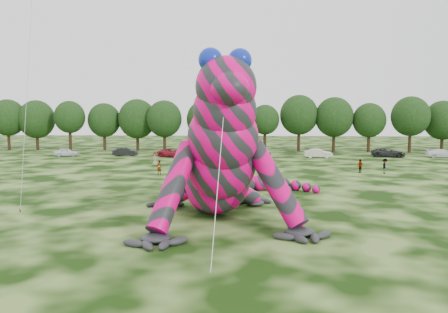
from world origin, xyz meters
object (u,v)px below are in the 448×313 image
inflatable_gecko (214,137)px  tree_6 (164,126)px  tree_1 (8,125)px  tree_8 (236,128)px  tree_3 (70,126)px  spectator_5 (272,179)px  car_7 (442,153)px  tree_10 (299,123)px  tree_12 (369,128)px  tree_13 (410,125)px  car_5 (318,153)px  tree_11 (334,124)px  car_6 (388,153)px  spectator_2 (385,166)px  spectator_3 (360,166)px  tree_2 (37,125)px  tree_7 (205,126)px  car_4 (258,153)px  car_2 (173,153)px  tree_5 (137,125)px  car_3 (225,153)px  car_1 (125,152)px  car_0 (67,152)px  spectator_0 (159,168)px  tree_4 (104,127)px  spectator_4 (155,159)px  tree_14 (443,126)px  tree_9 (265,128)px

inflatable_gecko → tree_6: (-13.61, 50.35, -0.53)m
tree_1 → tree_8: tree_1 is taller
tree_3 → spectator_5: 54.64m
tree_8 → car_7: (33.02, -9.46, -3.78)m
tree_10 → tree_12: size_ratio=1.17×
tree_13 → car_5: size_ratio=2.30×
car_7 → tree_11: bearing=63.6°
car_6 → car_7: (8.14, -0.63, -0.04)m
spectator_5 → spectator_2: bearing=-173.1°
spectator_3 → tree_6: bearing=-79.1°
tree_2 → tree_7: tree_2 is taller
tree_7 → car_5: (19.28, -10.65, -4.01)m
tree_13 → car_4: bearing=-158.4°
car_2 → car_4: 13.62m
tree_5 → tree_11: 36.91m
tree_8 → tree_12: 24.24m
tree_13 → car_5: tree_13 is taller
tree_6 → tree_11: tree_11 is taller
inflatable_gecko → car_3: (-1.65, 39.89, -4.65)m
inflatable_gecko → car_1: inflatable_gecko is taller
car_0 → spectator_5: bearing=-141.0°
tree_2 → spectator_0: tree_2 is taller
tree_8 → spectator_0: tree_8 is taller
spectator_3 → tree_4: bearing=-71.3°
tree_2 → tree_10: 50.42m
tree_7 → car_5: tree_7 is taller
spectator_4 → tree_11: bearing=36.3°
car_4 → car_6: bearing=-85.8°
tree_5 → car_4: 26.14m
tree_4 → tree_13: size_ratio=0.89×
tree_2 → tree_4: 13.38m
spectator_2 → spectator_5: size_ratio=0.94×
tree_1 → car_7: (77.16, -10.53, -4.22)m
car_3 → car_7: car_7 is taller
spectator_2 → spectator_4: bearing=96.7°
tree_6 → car_5: (26.75, -10.53, -4.02)m
tree_10 → tree_14: bearing=0.3°
tree_9 → spectator_3: tree_9 is taller
tree_9 → tree_10: bearing=11.0°
car_4 → spectator_5: (0.97, -29.82, 0.19)m
car_0 → car_2: 17.85m
tree_9 → car_3: tree_9 is taller
car_2 → spectator_4: (-0.27, -12.39, 0.17)m
tree_3 → tree_6: bearing=-1.2°
car_0 → car_3: car_0 is taller
tree_4 → spectator_5: 52.12m
tree_4 → tree_9: size_ratio=1.04×
tree_10 → tree_13: tree_10 is taller
car_1 → tree_3: bearing=48.8°
car_5 → car_6: 11.64m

